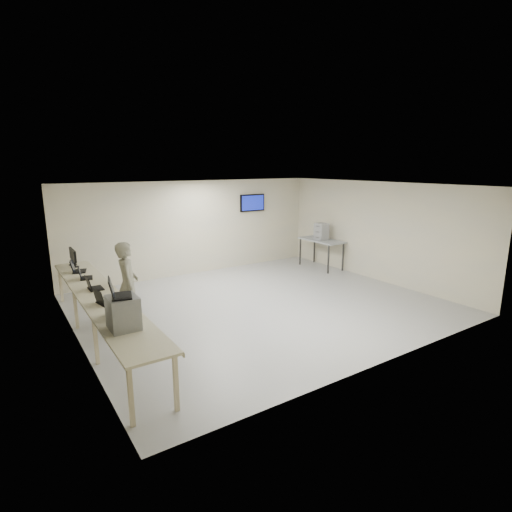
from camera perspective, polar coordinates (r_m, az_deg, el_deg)
room at (r=9.25m, az=0.66°, el=1.43°), size 8.01×7.01×2.81m
workbench at (r=7.97m, az=-21.32°, el=-5.72°), size 0.76×6.00×0.90m
equipment_box at (r=6.19m, az=-18.45°, el=-7.69°), size 0.41×0.47×0.49m
laptop_on_box at (r=6.07m, az=-19.20°, el=-4.94°), size 0.39×0.43×0.30m
laptop_0 at (r=6.74m, az=-19.61°, el=-7.57°), size 0.34×0.41×0.31m
laptop_1 at (r=7.41m, az=-20.98°, el=-5.90°), size 0.35×0.39×0.27m
laptop_2 at (r=8.32m, az=-22.30°, el=-3.99°), size 0.29×0.35×0.27m
laptop_3 at (r=9.17m, az=-23.41°, el=-2.59°), size 0.33×0.37×0.26m
laptop_4 at (r=9.80m, az=-24.26°, el=-1.68°), size 0.39×0.43×0.29m
monitor_near at (r=10.27m, az=-24.57°, el=-0.10°), size 0.18×0.41×0.41m
monitor_far at (r=10.51m, az=-24.80°, el=0.16°), size 0.18×0.41×0.41m
soldier at (r=8.51m, az=-17.84°, el=-3.91°), size 0.56×0.72×1.76m
side_table at (r=12.92m, az=9.33°, el=2.03°), size 0.72×1.54×0.92m
storage_bins at (r=12.85m, az=9.32°, el=3.49°), size 0.33×0.37×0.53m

